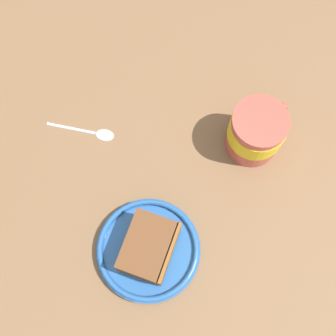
% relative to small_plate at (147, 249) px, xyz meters
% --- Properties ---
extents(ground_plane, '(1.38, 1.38, 0.03)m').
position_rel_small_plate_xyz_m(ground_plane, '(0.05, -0.00, -0.02)').
color(ground_plane, brown).
extents(small_plate, '(0.15, 0.15, 0.02)m').
position_rel_small_plate_xyz_m(small_plate, '(0.00, 0.00, 0.00)').
color(small_plate, '#26599E').
rests_on(small_plate, ground_plane).
extents(cake_slice, '(0.10, 0.09, 0.05)m').
position_rel_small_plate_xyz_m(cake_slice, '(0.00, -0.00, 0.03)').
color(cake_slice, brown).
rests_on(cake_slice, small_plate).
extents(tea_mug, '(0.11, 0.08, 0.09)m').
position_rel_small_plate_xyz_m(tea_mug, '(0.23, -0.03, 0.04)').
color(tea_mug, '#BF4C3F').
rests_on(tea_mug, ground_plane).
extents(teaspoon, '(0.06, 0.11, 0.01)m').
position_rel_small_plate_xyz_m(teaspoon, '(0.10, 0.18, -0.01)').
color(teaspoon, silver).
rests_on(teaspoon, ground_plane).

